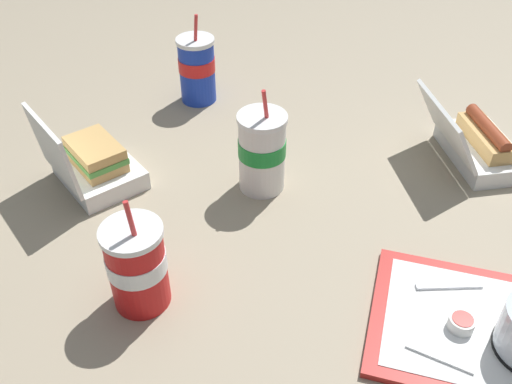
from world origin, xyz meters
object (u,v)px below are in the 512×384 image
(food_tray, at_px, (493,333))
(ketchup_cup, at_px, (461,323))
(clamshell_hotdog_center, at_px, (478,144))
(plastic_fork, at_px, (449,286))
(soda_cup_back, at_px, (197,69))
(soda_cup_right, at_px, (137,265))
(soda_cup_front, at_px, (262,151))
(clamshell_sandwich_front, at_px, (93,164))

(food_tray, xyz_separation_m, ketchup_cup, (-0.05, -0.01, 0.02))
(clamshell_hotdog_center, bearing_deg, food_tray, -90.05)
(ketchup_cup, distance_m, plastic_fork, 0.09)
(soda_cup_back, height_order, soda_cup_right, soda_cup_back)
(plastic_fork, distance_m, soda_cup_right, 0.51)
(soda_cup_front, height_order, soda_cup_back, soda_cup_front)
(plastic_fork, xyz_separation_m, clamshell_sandwich_front, (-0.70, 0.14, 0.03))
(clamshell_sandwich_front, bearing_deg, clamshell_hotdog_center, 18.83)
(plastic_fork, bearing_deg, food_tray, -64.74)
(food_tray, bearing_deg, soda_cup_right, -174.38)
(soda_cup_back, bearing_deg, plastic_fork, -40.71)
(soda_cup_back, bearing_deg, clamshell_sandwich_front, -105.50)
(food_tray, relative_size, plastic_fork, 3.49)
(food_tray, relative_size, soda_cup_front, 1.69)
(plastic_fork, height_order, clamshell_hotdog_center, clamshell_hotdog_center)
(soda_cup_right, bearing_deg, plastic_fork, 14.88)
(ketchup_cup, xyz_separation_m, soda_cup_right, (-0.50, -0.05, 0.05))
(soda_cup_front, height_order, soda_cup_right, soda_cup_front)
(ketchup_cup, relative_size, soda_cup_right, 0.19)
(soda_cup_front, bearing_deg, soda_cup_back, 127.10)
(plastic_fork, bearing_deg, clamshell_hotdog_center, 65.28)
(soda_cup_front, distance_m, soda_cup_back, 0.38)
(plastic_fork, height_order, clamshell_sandwich_front, clamshell_sandwich_front)
(clamshell_hotdog_center, xyz_separation_m, clamshell_sandwich_front, (-0.76, -0.26, 0.00))
(soda_cup_front, bearing_deg, clamshell_sandwich_front, -168.94)
(plastic_fork, bearing_deg, soda_cup_front, 134.95)
(ketchup_cup, distance_m, soda_cup_back, 0.85)
(plastic_fork, bearing_deg, clamshell_sandwich_front, 153.09)
(food_tray, distance_m, clamshell_hotdog_center, 0.48)
(soda_cup_front, distance_m, soda_cup_right, 0.36)
(clamshell_hotdog_center, bearing_deg, soda_cup_right, -136.16)
(clamshell_hotdog_center, bearing_deg, ketchup_cup, -96.11)
(food_tray, bearing_deg, soda_cup_front, 146.70)
(ketchup_cup, distance_m, soda_cup_front, 0.48)
(clamshell_sandwich_front, bearing_deg, soda_cup_back, 74.50)
(ketchup_cup, relative_size, soda_cup_back, 0.18)
(soda_cup_front, relative_size, soda_cup_right, 1.05)
(ketchup_cup, height_order, plastic_fork, ketchup_cup)
(soda_cup_back, bearing_deg, ketchup_cup, -44.44)
(soda_cup_front, xyz_separation_m, soda_cup_right, (-0.12, -0.33, -0.01))
(plastic_fork, xyz_separation_m, soda_cup_back, (-0.59, 0.51, 0.07))
(food_tray, distance_m, soda_cup_back, 0.88)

